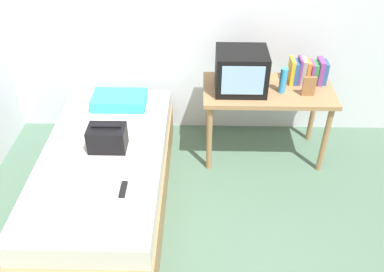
{
  "coord_description": "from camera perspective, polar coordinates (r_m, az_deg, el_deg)",
  "views": [
    {
      "loc": [
        -0.04,
        -1.71,
        2.58
      ],
      "look_at": [
        -0.1,
        1.02,
        0.55
      ],
      "focal_mm": 38.47,
      "sensor_mm": 36.0,
      "label": 1
    }
  ],
  "objects": [
    {
      "name": "wall_back",
      "position": [
        3.93,
        1.87,
        17.6
      ],
      "size": [
        5.2,
        0.1,
        2.6
      ],
      "primitive_type": "cube",
      "color": "silver",
      "rests_on": "ground"
    },
    {
      "name": "book_row",
      "position": [
        3.88,
        15.73,
        8.6
      ],
      "size": [
        0.33,
        0.16,
        0.24
      ],
      "color": "gold",
      "rests_on": "desk"
    },
    {
      "name": "desk",
      "position": [
        3.8,
        10.39,
        5.3
      ],
      "size": [
        1.16,
        0.6,
        0.73
      ],
      "color": "#9E754C",
      "rests_on": "ground"
    },
    {
      "name": "magazine",
      "position": [
        3.1,
        -14.87,
        -6.7
      ],
      "size": [
        0.21,
        0.29,
        0.01
      ],
      "primitive_type": "cube",
      "color": "white",
      "rests_on": "bed"
    },
    {
      "name": "remote_silver",
      "position": [
        3.62,
        -15.26,
        0.48
      ],
      "size": [
        0.04,
        0.14,
        0.02
      ],
      "primitive_type": "cube",
      "color": "#B7B7BC",
      "rests_on": "bed"
    },
    {
      "name": "folded_towel",
      "position": [
        2.84,
        -14.03,
        -10.87
      ],
      "size": [
        0.28,
        0.22,
        0.06
      ],
      "primitive_type": "cube",
      "color": "white",
      "rests_on": "bed"
    },
    {
      "name": "tv",
      "position": [
        3.62,
        6.83,
        8.96
      ],
      "size": [
        0.44,
        0.39,
        0.36
      ],
      "color": "black",
      "rests_on": "desk"
    },
    {
      "name": "pillow",
      "position": [
        3.9,
        -10.03,
        4.89
      ],
      "size": [
        0.5,
        0.3,
        0.11
      ],
      "primitive_type": "cube",
      "color": "#33A8B7",
      "rests_on": "bed"
    },
    {
      "name": "remote_dark",
      "position": [
        3.0,
        -9.51,
        -7.31
      ],
      "size": [
        0.04,
        0.16,
        0.02
      ],
      "primitive_type": "cube",
      "color": "black",
      "rests_on": "bed"
    },
    {
      "name": "water_bottle",
      "position": [
        3.67,
        12.51,
        7.52
      ],
      "size": [
        0.06,
        0.06,
        0.23
      ],
      "primitive_type": "cylinder",
      "color": "#3399DB",
      "rests_on": "desk"
    },
    {
      "name": "bed",
      "position": [
        3.54,
        -11.82,
        -5.41
      ],
      "size": [
        1.0,
        2.0,
        0.51
      ],
      "color": "#9E754C",
      "rests_on": "ground"
    },
    {
      "name": "picture_frame",
      "position": [
        3.68,
        15.91,
        6.64
      ],
      "size": [
        0.11,
        0.02,
        0.18
      ],
      "primitive_type": "cube",
      "color": "olive",
      "rests_on": "desk"
    },
    {
      "name": "handbag",
      "position": [
        3.35,
        -11.65,
        -0.27
      ],
      "size": [
        0.3,
        0.2,
        0.22
      ],
      "color": "black",
      "rests_on": "bed"
    }
  ]
}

